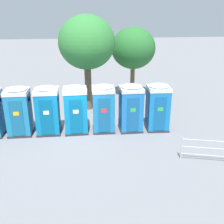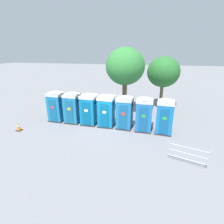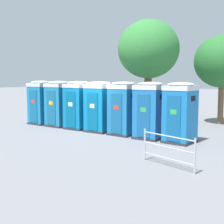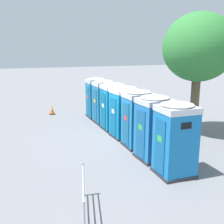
{
  "view_description": "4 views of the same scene",
  "coord_description": "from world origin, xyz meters",
  "px_view_note": "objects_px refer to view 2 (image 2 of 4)",
  "views": [
    {
      "loc": [
        -0.01,
        -13.05,
        5.92
      ],
      "look_at": [
        1.9,
        -0.1,
        1.06
      ],
      "focal_mm": 42.0,
      "sensor_mm": 36.0,
      "label": 1
    },
    {
      "loc": [
        3.21,
        -12.4,
        5.77
      ],
      "look_at": [
        0.47,
        -0.03,
        1.22
      ],
      "focal_mm": 28.0,
      "sensor_mm": 36.0,
      "label": 2
    },
    {
      "loc": [
        9.18,
        -12.58,
        2.75
      ],
      "look_at": [
        0.81,
        -0.04,
        1.05
      ],
      "focal_mm": 50.0,
      "sensor_mm": 36.0,
      "label": 3
    },
    {
      "loc": [
        11.11,
        -5.6,
        4.13
      ],
      "look_at": [
        -1.57,
        0.08,
        0.92
      ],
      "focal_mm": 42.0,
      "sensor_mm": 36.0,
      "label": 4
    }
  ],
  "objects_px": {
    "portapotty_5": "(144,114)",
    "portapotty_6": "(165,116)",
    "street_tree_1": "(125,67)",
    "event_barrier": "(188,154)",
    "portapotty_4": "(125,112)",
    "portapotty_1": "(72,107)",
    "street_tree_0": "(163,72)",
    "portapotty_0": "(57,106)",
    "traffic_cone": "(19,127)",
    "portapotty_3": "(106,111)",
    "portapotty_2": "(89,109)"
  },
  "relations": [
    {
      "from": "portapotty_5",
      "to": "portapotty_6",
      "type": "height_order",
      "value": "same"
    },
    {
      "from": "street_tree_1",
      "to": "event_barrier",
      "type": "distance_m",
      "value": 9.45
    },
    {
      "from": "portapotty_4",
      "to": "portapotty_1",
      "type": "bearing_deg",
      "value": 177.36
    },
    {
      "from": "portapotty_5",
      "to": "street_tree_0",
      "type": "xyz_separation_m",
      "value": [
        1.48,
        6.22,
        2.34
      ]
    },
    {
      "from": "portapotty_4",
      "to": "event_barrier",
      "type": "xyz_separation_m",
      "value": [
        3.94,
        -3.79,
        -0.72
      ]
    },
    {
      "from": "portapotty_0",
      "to": "street_tree_0",
      "type": "distance_m",
      "value": 10.77
    },
    {
      "from": "street_tree_1",
      "to": "portapotty_1",
      "type": "bearing_deg",
      "value": -137.91
    },
    {
      "from": "portapotty_1",
      "to": "event_barrier",
      "type": "distance_m",
      "value": 9.24
    },
    {
      "from": "portapotty_0",
      "to": "traffic_cone",
      "type": "xyz_separation_m",
      "value": [
        -1.85,
        -2.5,
        -0.97
      ]
    },
    {
      "from": "portapotty_3",
      "to": "portapotty_5",
      "type": "height_order",
      "value": "same"
    },
    {
      "from": "portapotty_0",
      "to": "traffic_cone",
      "type": "relative_size",
      "value": 3.97
    },
    {
      "from": "portapotty_3",
      "to": "traffic_cone",
      "type": "xyz_separation_m",
      "value": [
        -6.22,
        -2.29,
        -0.97
      ]
    },
    {
      "from": "portapotty_5",
      "to": "traffic_cone",
      "type": "xyz_separation_m",
      "value": [
        -9.14,
        -2.1,
        -0.97
      ]
    },
    {
      "from": "portapotty_4",
      "to": "street_tree_1",
      "type": "height_order",
      "value": "street_tree_1"
    },
    {
      "from": "portapotty_3",
      "to": "street_tree_0",
      "type": "distance_m",
      "value": 7.82
    },
    {
      "from": "portapotty_0",
      "to": "portapotty_2",
      "type": "bearing_deg",
      "value": -2.78
    },
    {
      "from": "portapotty_6",
      "to": "traffic_cone",
      "type": "relative_size",
      "value": 3.97
    },
    {
      "from": "portapotty_2",
      "to": "traffic_cone",
      "type": "relative_size",
      "value": 3.97
    },
    {
      "from": "portapotty_2",
      "to": "portapotty_4",
      "type": "relative_size",
      "value": 1.0
    },
    {
      "from": "portapotty_2",
      "to": "portapotty_5",
      "type": "relative_size",
      "value": 1.0
    },
    {
      "from": "portapotty_2",
      "to": "street_tree_0",
      "type": "height_order",
      "value": "street_tree_0"
    },
    {
      "from": "portapotty_3",
      "to": "traffic_cone",
      "type": "height_order",
      "value": "portapotty_3"
    },
    {
      "from": "traffic_cone",
      "to": "event_barrier",
      "type": "xyz_separation_m",
      "value": [
        11.62,
        -1.56,
        0.26
      ]
    },
    {
      "from": "portapotty_5",
      "to": "portapotty_0",
      "type": "bearing_deg",
      "value": 176.84
    },
    {
      "from": "traffic_cone",
      "to": "event_barrier",
      "type": "height_order",
      "value": "event_barrier"
    },
    {
      "from": "portapotty_3",
      "to": "portapotty_4",
      "type": "bearing_deg",
      "value": -2.19
    },
    {
      "from": "street_tree_0",
      "to": "portapotty_2",
      "type": "bearing_deg",
      "value": -134.42
    },
    {
      "from": "street_tree_0",
      "to": "street_tree_1",
      "type": "xyz_separation_m",
      "value": [
        -3.51,
        -2.46,
        0.67
      ]
    },
    {
      "from": "portapotty_1",
      "to": "traffic_cone",
      "type": "distance_m",
      "value": 4.22
    },
    {
      "from": "street_tree_0",
      "to": "portapotty_4",
      "type": "bearing_deg",
      "value": -115.68
    },
    {
      "from": "portapotty_0",
      "to": "street_tree_0",
      "type": "bearing_deg",
      "value": 33.61
    },
    {
      "from": "traffic_cone",
      "to": "portapotty_4",
      "type": "bearing_deg",
      "value": 16.21
    },
    {
      "from": "portapotty_5",
      "to": "street_tree_1",
      "type": "height_order",
      "value": "street_tree_1"
    },
    {
      "from": "portapotty_4",
      "to": "portapotty_0",
      "type": "bearing_deg",
      "value": 177.33
    },
    {
      "from": "portapotty_5",
      "to": "street_tree_0",
      "type": "relative_size",
      "value": 0.49
    },
    {
      "from": "portapotty_1",
      "to": "portapotty_6",
      "type": "xyz_separation_m",
      "value": [
        7.28,
        -0.43,
        0.0
      ]
    },
    {
      "from": "portapotty_3",
      "to": "street_tree_1",
      "type": "bearing_deg",
      "value": 76.17
    },
    {
      "from": "street_tree_1",
      "to": "street_tree_0",
      "type": "bearing_deg",
      "value": 35.09
    },
    {
      "from": "portapotty_0",
      "to": "portapotty_3",
      "type": "height_order",
      "value": "same"
    },
    {
      "from": "portapotty_1",
      "to": "traffic_cone",
      "type": "height_order",
      "value": "portapotty_1"
    },
    {
      "from": "portapotty_6",
      "to": "street_tree_0",
      "type": "height_order",
      "value": "street_tree_0"
    },
    {
      "from": "portapotty_1",
      "to": "portapotty_6",
      "type": "bearing_deg",
      "value": -3.37
    },
    {
      "from": "portapotty_2",
      "to": "portapotty_1",
      "type": "bearing_deg",
      "value": 177.18
    },
    {
      "from": "portapotty_1",
      "to": "street_tree_1",
      "type": "height_order",
      "value": "street_tree_1"
    },
    {
      "from": "portapotty_5",
      "to": "portapotty_2",
      "type": "bearing_deg",
      "value": 176.58
    },
    {
      "from": "portapotty_1",
      "to": "portapotty_5",
      "type": "distance_m",
      "value": 5.83
    },
    {
      "from": "street_tree_0",
      "to": "street_tree_1",
      "type": "distance_m",
      "value": 4.34
    },
    {
      "from": "portapotty_4",
      "to": "street_tree_0",
      "type": "height_order",
      "value": "street_tree_0"
    },
    {
      "from": "portapotty_6",
      "to": "street_tree_0",
      "type": "xyz_separation_m",
      "value": [
        0.02,
        6.32,
        2.34
      ]
    },
    {
      "from": "portapotty_3",
      "to": "portapotty_4",
      "type": "xyz_separation_m",
      "value": [
        1.46,
        -0.06,
        0.0
      ]
    }
  ]
}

